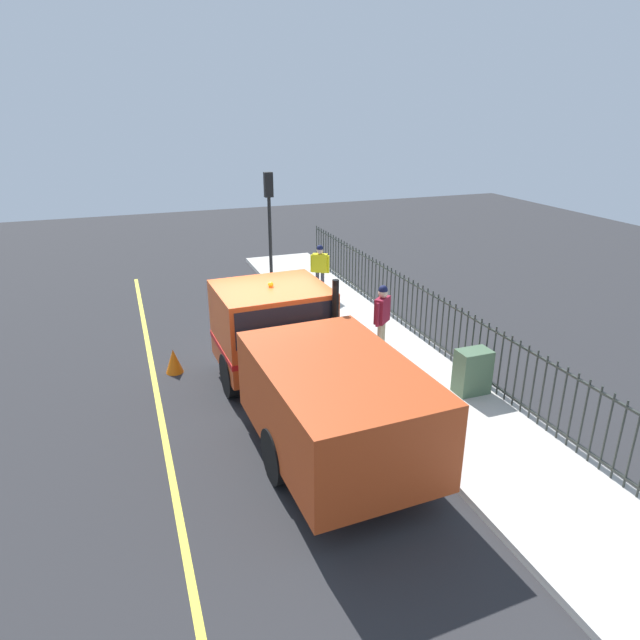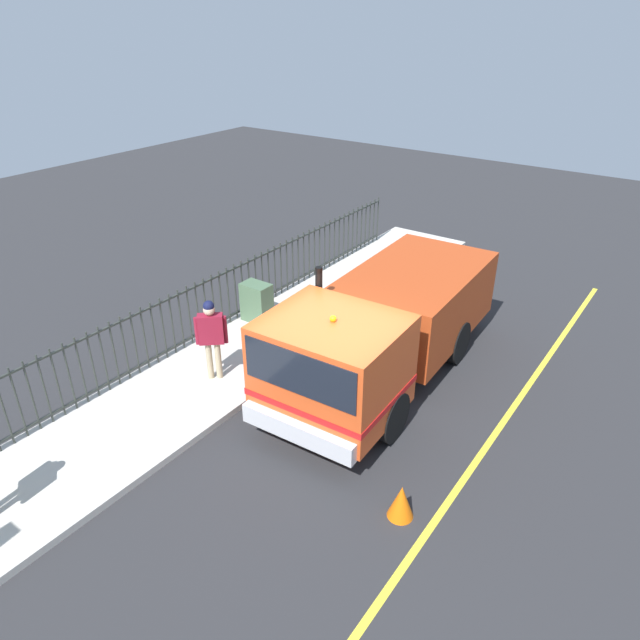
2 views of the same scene
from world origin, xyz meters
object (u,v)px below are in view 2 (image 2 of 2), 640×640
Objects in this scene: worker_standing at (211,332)px; traffic_cone at (401,502)px; work_truck at (379,328)px; utility_cabinet at (257,302)px.

worker_standing is 5.11m from traffic_cone.
work_truck is at bearing -5.19° from worker_standing.
worker_standing is 1.83× the size of utility_cabinet.
worker_standing is 2.71m from utility_cabinet.
worker_standing is (2.74, 1.99, -0.07)m from work_truck.
work_truck is 11.43× the size of traffic_cone.
work_truck is 3.39m from worker_standing.
worker_standing reaches higher than traffic_cone.
traffic_cone is (-5.88, 3.45, -0.33)m from utility_cabinet.
work_truck is at bearing 172.78° from utility_cabinet.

